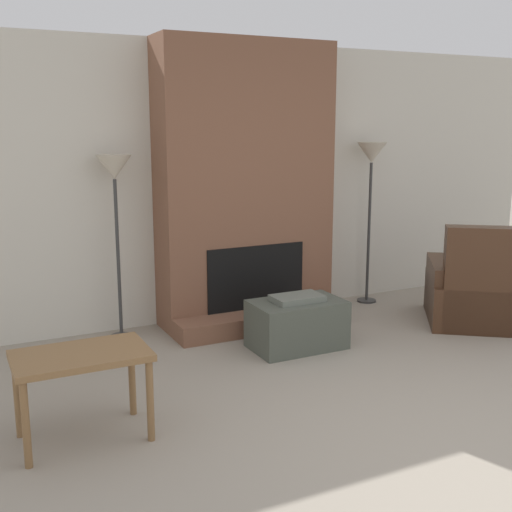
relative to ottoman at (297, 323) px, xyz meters
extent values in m
plane|color=gray|center=(-0.04, -2.03, -0.21)|extent=(24.00, 24.00, 0.00)
cube|color=beige|center=(-0.04, 1.17, 1.09)|extent=(7.40, 0.06, 2.60)
cube|color=brown|center=(-0.04, 0.92, 1.09)|extent=(1.66, 0.44, 2.60)
cube|color=brown|center=(-0.04, 0.54, -0.13)|extent=(1.66, 0.31, 0.17)
cube|color=black|center=(-0.04, 0.69, 0.25)|extent=(0.97, 0.02, 0.59)
cube|color=#474C42|center=(0.00, 0.00, -0.01)|extent=(0.77, 0.47, 0.41)
cube|color=#60665B|center=(0.00, 0.00, 0.22)|extent=(0.42, 0.26, 0.05)
cube|color=#422819|center=(1.86, -0.08, -0.01)|extent=(1.18, 1.22, 0.41)
cube|color=#422819|center=(1.65, -0.38, 0.27)|extent=(0.62, 0.53, 0.97)
cube|color=#422819|center=(2.11, -0.26, 0.08)|extent=(0.63, 0.78, 0.58)
cube|color=#422819|center=(1.61, 0.10, 0.08)|extent=(0.63, 0.78, 0.58)
cube|color=brown|center=(-1.94, -0.83, 0.31)|extent=(0.78, 0.48, 0.04)
cylinder|color=brown|center=(-2.29, -1.02, 0.04)|extent=(0.04, 0.04, 0.51)
cylinder|color=brown|center=(-1.59, -1.02, 0.04)|extent=(0.04, 0.04, 0.51)
cylinder|color=brown|center=(-2.29, -0.63, 0.04)|extent=(0.04, 0.04, 0.51)
cylinder|color=brown|center=(-1.59, -0.63, 0.04)|extent=(0.04, 0.04, 0.51)
cylinder|color=#333333|center=(-1.26, 0.92, -0.20)|extent=(0.20, 0.20, 0.02)
cylinder|color=#333333|center=(-1.26, 0.92, 0.50)|extent=(0.03, 0.03, 1.38)
cone|color=beige|center=(-1.26, 0.92, 1.29)|extent=(0.30, 0.30, 0.21)
cylinder|color=#333333|center=(1.38, 0.92, -0.20)|extent=(0.20, 0.20, 0.02)
cylinder|color=#333333|center=(1.38, 0.92, 0.53)|extent=(0.03, 0.03, 1.45)
cone|color=beige|center=(1.38, 0.92, 1.36)|extent=(0.30, 0.30, 0.21)
camera|label=1|loc=(-2.59, -4.47, 1.65)|focal=45.00mm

